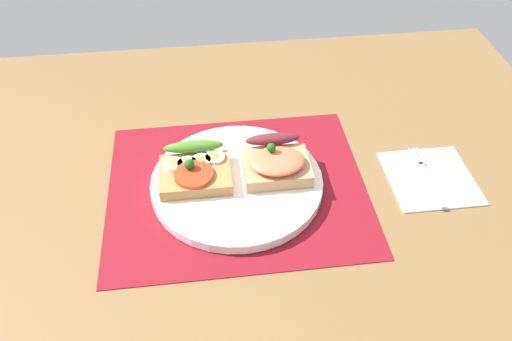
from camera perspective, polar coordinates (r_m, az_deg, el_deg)
name	(u,v)px	position (r cm, az deg, el deg)	size (l,w,h in cm)	color
ground_plane	(237,195)	(82.17, -2.08, -2.72)	(120.00, 90.00, 3.20)	brown
placemat	(237,187)	(80.92, -2.11, -1.85)	(40.04, 33.52, 0.30)	maroon
plate	(237,183)	(80.25, -2.13, -1.38)	(26.67, 26.67, 1.59)	white
sandwich_egg_tomato	(195,170)	(79.61, -6.79, 0.10)	(10.78, 9.87, 4.14)	#B57D43
sandwich_salmon	(276,162)	(79.74, 2.24, 0.99)	(10.28, 9.71, 5.40)	tan
napkin	(430,177)	(86.85, 18.74, -0.72)	(13.34, 13.61, 0.60)	white
fork	(426,174)	(86.46, 18.32, -0.40)	(1.62, 13.62, 0.32)	#B7B7BC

